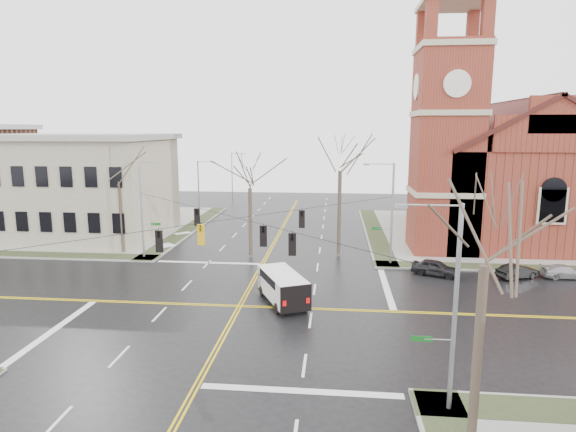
# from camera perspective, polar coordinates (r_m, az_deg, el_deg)

# --- Properties ---
(ground) EXTENTS (120.00, 120.00, 0.00)m
(ground) POSITION_cam_1_polar(r_m,az_deg,el_deg) (33.98, -5.74, -10.57)
(ground) COLOR black
(ground) RESTS_ON ground
(sidewalks) EXTENTS (80.00, 80.00, 0.17)m
(sidewalks) POSITION_cam_1_polar(r_m,az_deg,el_deg) (33.96, -5.74, -10.45)
(sidewalks) COLOR gray
(sidewalks) RESTS_ON ground
(road_markings) EXTENTS (100.00, 100.00, 0.01)m
(road_markings) POSITION_cam_1_polar(r_m,az_deg,el_deg) (33.98, -5.74, -10.56)
(road_markings) COLOR gold
(road_markings) RESTS_ON ground
(church) EXTENTS (24.28, 27.48, 27.50)m
(church) POSITION_cam_1_polar(r_m,az_deg,el_deg) (58.93, 23.88, 5.89)
(church) COLOR maroon
(church) RESTS_ON ground
(civic_building_a) EXTENTS (18.00, 14.00, 11.00)m
(civic_building_a) POSITION_cam_1_polar(r_m,az_deg,el_deg) (58.84, -23.33, 3.05)
(civic_building_a) COLOR gray
(civic_building_a) RESTS_ON ground
(signal_pole_ne) EXTENTS (2.75, 0.22, 9.00)m
(signal_pole_ne) POSITION_cam_1_polar(r_m,az_deg,el_deg) (43.47, 12.02, 0.64)
(signal_pole_ne) COLOR gray
(signal_pole_ne) RESTS_ON ground
(signal_pole_nw) EXTENTS (2.75, 0.22, 9.00)m
(signal_pole_nw) POSITION_cam_1_polar(r_m,az_deg,el_deg) (46.70, -16.78, 1.09)
(signal_pole_nw) COLOR gray
(signal_pole_nw) RESTS_ON ground
(signal_pole_se) EXTENTS (2.75, 0.22, 9.00)m
(signal_pole_se) POSITION_cam_1_polar(r_m,az_deg,el_deg) (21.43, 18.77, -9.72)
(signal_pole_se) COLOR gray
(signal_pole_se) RESTS_ON ground
(span_wires) EXTENTS (23.02, 23.02, 0.03)m
(span_wires) POSITION_cam_1_polar(r_m,az_deg,el_deg) (32.30, -5.94, -0.24)
(span_wires) COLOR black
(span_wires) RESTS_ON ground
(traffic_signals) EXTENTS (8.21, 8.26, 1.30)m
(traffic_signals) POSITION_cam_1_polar(r_m,az_deg,el_deg) (31.81, -6.15, -1.79)
(traffic_signals) COLOR black
(traffic_signals) RESTS_ON ground
(streetlight_north_a) EXTENTS (2.30, 0.20, 8.00)m
(streetlight_north_a) POSITION_cam_1_polar(r_m,az_deg,el_deg) (61.99, -10.42, 3.09)
(streetlight_north_a) COLOR gray
(streetlight_north_a) RESTS_ON ground
(streetlight_north_b) EXTENTS (2.30, 0.20, 8.00)m
(streetlight_north_b) POSITION_cam_1_polar(r_m,az_deg,el_deg) (81.28, -6.55, 4.88)
(streetlight_north_b) COLOR gray
(streetlight_north_b) RESTS_ON ground
(cargo_van) EXTENTS (4.30, 5.95, 2.13)m
(cargo_van) POSITION_cam_1_polar(r_m,az_deg,el_deg) (34.23, -0.77, -8.13)
(cargo_van) COLOR white
(cargo_van) RESTS_ON ground
(parked_car_a) EXTENTS (4.19, 3.04, 1.32)m
(parked_car_a) POSITION_cam_1_polar(r_m,az_deg,el_deg) (42.15, 17.08, -5.87)
(parked_car_a) COLOR black
(parked_car_a) RESTS_ON ground
(parked_car_b) EXTENTS (3.76, 2.59, 1.17)m
(parked_car_b) POSITION_cam_1_polar(r_m,az_deg,el_deg) (43.75, 25.56, -5.96)
(parked_car_b) COLOR black
(parked_car_b) RESTS_ON ground
(parked_car_c) EXTENTS (3.83, 1.80, 1.08)m
(parked_car_c) POSITION_cam_1_polar(r_m,az_deg,el_deg) (45.69, 29.96, -5.73)
(parked_car_c) COLOR #A9A9AB
(parked_car_c) RESTS_ON ground
(tree_nw_far) EXTENTS (4.00, 4.00, 10.42)m
(tree_nw_far) POSITION_cam_1_polar(r_m,az_deg,el_deg) (48.93, -19.40, 4.43)
(tree_nw_far) COLOR #352A22
(tree_nw_far) RESTS_ON ground
(tree_nw_near) EXTENTS (4.00, 4.00, 9.67)m
(tree_nw_near) POSITION_cam_1_polar(r_m,az_deg,el_deg) (45.12, -4.55, 3.84)
(tree_nw_near) COLOR #352A22
(tree_nw_near) RESTS_ON ground
(tree_ne) EXTENTS (4.00, 4.00, 12.03)m
(tree_ne) POSITION_cam_1_polar(r_m,az_deg,el_deg) (45.52, 6.20, 5.99)
(tree_ne) COLOR #352A22
(tree_ne) RESTS_ON ground
(tree_se) EXTENTS (4.00, 4.00, 10.58)m
(tree_se) POSITION_cam_1_polar(r_m,az_deg,el_deg) (18.78, 22.34, -4.09)
(tree_se) COLOR #352A22
(tree_se) RESTS_ON ground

